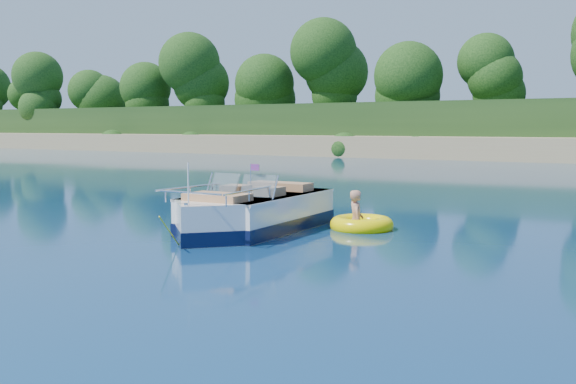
# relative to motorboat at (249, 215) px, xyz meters

# --- Properties ---
(ground) EXTENTS (160.00, 160.00, 0.00)m
(ground) POSITION_rel_motorboat_xyz_m (-0.03, -3.87, -0.34)
(ground) COLOR #091E45
(ground) RESTS_ON ground
(treeline) EXTENTS (150.00, 7.12, 8.19)m
(treeline) POSITION_rel_motorboat_xyz_m (0.01, 37.14, 5.21)
(treeline) COLOR black
(treeline) RESTS_ON ground
(motorboat) EXTENTS (1.93, 5.30, 1.76)m
(motorboat) POSITION_rel_motorboat_xyz_m (0.00, 0.00, 0.00)
(motorboat) COLOR white
(motorboat) RESTS_ON ground
(tow_tube) EXTENTS (1.57, 1.57, 0.36)m
(tow_tube) POSITION_rel_motorboat_xyz_m (1.90, 1.51, -0.25)
(tow_tube) COLOR #FFE500
(tow_tube) RESTS_ON ground
(boy) EXTENTS (0.69, 0.79, 1.45)m
(boy) POSITION_rel_motorboat_xyz_m (1.79, 1.44, -0.34)
(boy) COLOR tan
(boy) RESTS_ON ground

